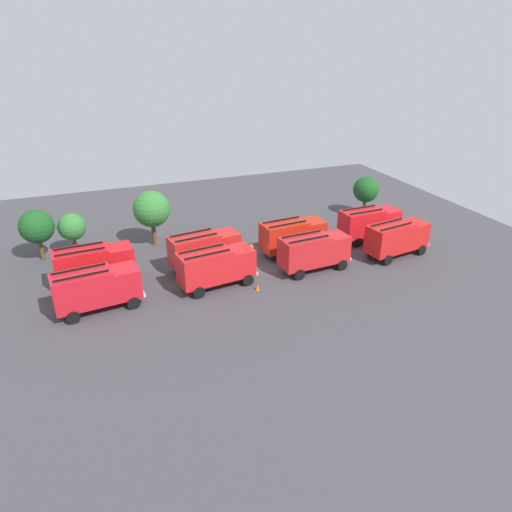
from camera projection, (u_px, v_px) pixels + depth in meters
name	position (u px, v px, depth m)	size (l,w,h in m)	color
ground_plane	(256.00, 269.00, 46.55)	(66.91, 66.91, 0.00)	#423F44
fire_truck_0	(96.00, 287.00, 38.60)	(7.43, 3.43, 3.88)	red
fire_truck_1	(216.00, 266.00, 42.29)	(7.46, 3.50, 3.88)	red
fire_truck_2	(314.00, 250.00, 45.35)	(7.35, 3.17, 3.88)	red
fire_truck_3	(397.00, 237.00, 48.37)	(7.50, 3.67, 3.88)	red
fire_truck_4	(94.00, 263.00, 42.77)	(7.36, 3.20, 3.88)	red
fire_truck_5	(204.00, 248.00, 45.76)	(7.49, 3.63, 3.88)	red
fire_truck_6	(293.00, 235.00, 48.91)	(7.39, 3.28, 3.88)	red
fire_truck_7	(369.00, 222.00, 52.29)	(7.31, 3.05, 3.88)	red
firefighter_0	(356.00, 221.00, 56.04)	(0.47, 0.35, 1.69)	black
firefighter_1	(251.00, 252.00, 47.87)	(0.48, 0.44, 1.75)	black
tree_0	(37.00, 227.00, 47.06)	(3.47, 3.47, 5.38)	brown
tree_1	(72.00, 227.00, 48.66)	(2.88, 2.88, 4.47)	brown
tree_2	(151.00, 209.00, 50.29)	(3.99, 3.99, 6.19)	brown
tree_3	(366.00, 190.00, 59.34)	(3.29, 3.29, 5.10)	brown
traffic_cone_0	(257.00, 287.00, 42.47)	(0.41, 0.41, 0.58)	#F2600C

